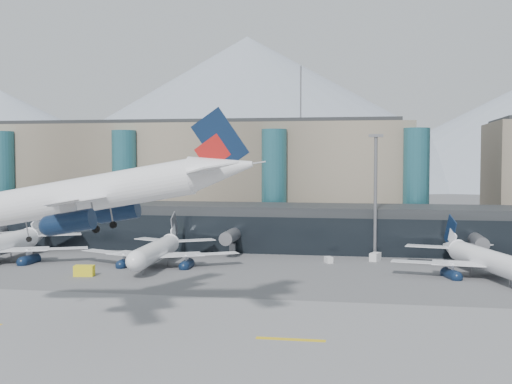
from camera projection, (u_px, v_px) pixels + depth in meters
ground at (163, 303)px, 91.04m from camera, size 900.00×900.00×0.00m
runway_strip at (124, 331)px, 76.28m from camera, size 400.00×40.00×0.04m
runway_markings at (124, 331)px, 76.28m from camera, size 128.00×1.00×0.02m
concourse at (242, 226)px, 147.56m from camera, size 170.00×27.00×10.00m
terminal_main at (178, 177)px, 183.07m from camera, size 130.00×30.00×31.00m
teal_towers at (198, 184)px, 165.69m from camera, size 116.40×19.40×46.00m
mountain_ridge at (351, 123)px, 459.61m from camera, size 910.00×400.00×110.00m
lightmast_mid at (375, 188)px, 132.30m from camera, size 3.00×1.20×25.60m
hero_jet at (118, 181)px, 78.67m from camera, size 37.26×38.71×12.46m
jet_parked_left at (7, 238)px, 130.37m from camera, size 37.03×35.65×11.92m
jet_parked_mid at (160, 244)px, 124.59m from camera, size 32.75×31.98×10.56m
jet_parked_right at (477, 251)px, 114.31m from camera, size 32.16×33.67×10.81m
veh_d at (375, 257)px, 128.87m from camera, size 2.45×3.23×1.64m
veh_g at (329, 260)px, 126.55m from camera, size 1.95×2.37×1.20m
veh_h at (84, 271)px, 112.22m from camera, size 3.64×2.28×1.89m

